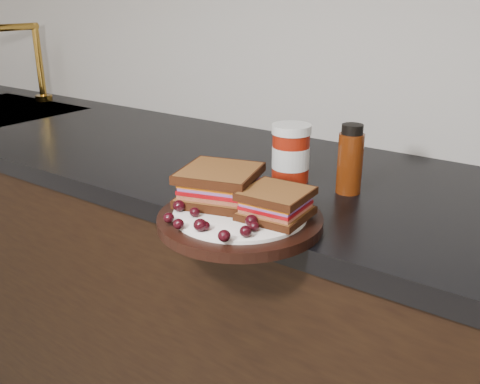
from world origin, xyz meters
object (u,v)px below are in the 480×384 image
object	(u,v)px
oil_bottle	(350,159)
condiment_jar	(291,153)
plate	(240,220)
sandwich_left	(220,185)

from	to	relation	value
oil_bottle	condiment_jar	bearing A→B (deg)	-177.01
condiment_jar	plate	bearing A→B (deg)	-78.84
sandwich_left	condiment_jar	xyz separation A→B (m)	(0.01, 0.23, 0.01)
sandwich_left	oil_bottle	bearing A→B (deg)	42.82
sandwich_left	condiment_jar	distance (m)	0.23
condiment_jar	oil_bottle	distance (m)	0.13
condiment_jar	oil_bottle	xyz separation A→B (m)	(0.13, 0.01, 0.01)
sandwich_left	plate	bearing A→B (deg)	-36.16
plate	sandwich_left	distance (m)	0.08
condiment_jar	oil_bottle	world-z (taller)	oil_bottle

